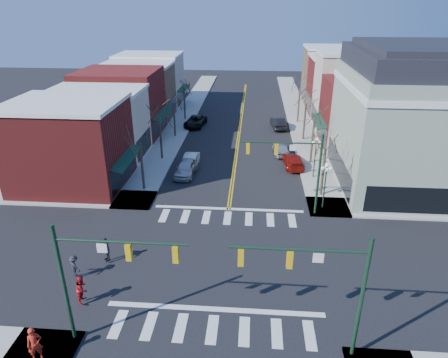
% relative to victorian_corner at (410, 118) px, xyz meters
% --- Properties ---
extents(ground, '(160.00, 160.00, 0.00)m').
position_rel_victorian_corner_xyz_m(ground, '(-16.50, -14.50, -6.66)').
color(ground, black).
rests_on(ground, ground).
extents(sidewalk_left, '(3.50, 70.00, 0.15)m').
position_rel_victorian_corner_xyz_m(sidewalk_left, '(-25.25, 5.50, -6.58)').
color(sidewalk_left, '#9E9B93').
rests_on(sidewalk_left, ground).
extents(sidewalk_right, '(3.50, 70.00, 0.15)m').
position_rel_victorian_corner_xyz_m(sidewalk_right, '(-7.75, 5.50, -6.58)').
color(sidewalk_right, '#9E9B93').
rests_on(sidewalk_right, ground).
extents(bldg_left_brick_a, '(10.00, 8.50, 8.00)m').
position_rel_victorian_corner_xyz_m(bldg_left_brick_a, '(-32.00, -2.75, -2.66)').
color(bldg_left_brick_a, maroon).
rests_on(bldg_left_brick_a, ground).
extents(bldg_left_stucco_a, '(10.00, 7.00, 7.50)m').
position_rel_victorian_corner_xyz_m(bldg_left_stucco_a, '(-32.00, 5.00, -2.91)').
color(bldg_left_stucco_a, beige).
rests_on(bldg_left_stucco_a, ground).
extents(bldg_left_brick_b, '(10.00, 9.00, 8.50)m').
position_rel_victorian_corner_xyz_m(bldg_left_brick_b, '(-32.00, 13.00, -2.41)').
color(bldg_left_brick_b, maroon).
rests_on(bldg_left_brick_b, ground).
extents(bldg_left_tan, '(10.00, 7.50, 7.80)m').
position_rel_victorian_corner_xyz_m(bldg_left_tan, '(-32.00, 21.25, -2.76)').
color(bldg_left_tan, '#89684B').
rests_on(bldg_left_tan, ground).
extents(bldg_left_stucco_b, '(10.00, 8.00, 8.20)m').
position_rel_victorian_corner_xyz_m(bldg_left_stucco_b, '(-32.00, 29.00, -2.56)').
color(bldg_left_stucco_b, beige).
rests_on(bldg_left_stucco_b, ground).
extents(bldg_right_brick_a, '(10.00, 8.50, 8.00)m').
position_rel_victorian_corner_xyz_m(bldg_right_brick_a, '(-1.00, 11.25, -2.66)').
color(bldg_right_brick_a, maroon).
rests_on(bldg_right_brick_a, ground).
extents(bldg_right_stucco, '(10.00, 7.00, 10.00)m').
position_rel_victorian_corner_xyz_m(bldg_right_stucco, '(-1.00, 19.00, -1.66)').
color(bldg_right_stucco, beige).
rests_on(bldg_right_stucco, ground).
extents(bldg_right_brick_b, '(10.00, 8.00, 8.50)m').
position_rel_victorian_corner_xyz_m(bldg_right_brick_b, '(-1.00, 26.50, -2.41)').
color(bldg_right_brick_b, maroon).
rests_on(bldg_right_brick_b, ground).
extents(bldg_right_tan, '(10.00, 8.00, 9.00)m').
position_rel_victorian_corner_xyz_m(bldg_right_tan, '(-1.00, 34.50, -2.16)').
color(bldg_right_tan, '#89684B').
rests_on(bldg_right_tan, ground).
extents(victorian_corner, '(12.25, 14.25, 13.30)m').
position_rel_victorian_corner_xyz_m(victorian_corner, '(0.00, 0.00, 0.00)').
color(victorian_corner, gray).
rests_on(victorian_corner, ground).
extents(traffic_mast_near_left, '(6.60, 0.28, 7.20)m').
position_rel_victorian_corner_xyz_m(traffic_mast_near_left, '(-22.05, -21.90, -1.95)').
color(traffic_mast_near_left, '#14331E').
rests_on(traffic_mast_near_left, ground).
extents(traffic_mast_near_right, '(6.60, 0.28, 7.20)m').
position_rel_victorian_corner_xyz_m(traffic_mast_near_right, '(-10.95, -21.90, -1.95)').
color(traffic_mast_near_right, '#14331E').
rests_on(traffic_mast_near_right, ground).
extents(traffic_mast_far_right, '(6.60, 0.28, 7.20)m').
position_rel_victorian_corner_xyz_m(traffic_mast_far_right, '(-10.95, -7.10, -1.95)').
color(traffic_mast_far_right, '#14331E').
rests_on(traffic_mast_far_right, ground).
extents(lamppost_corner, '(0.36, 0.36, 4.33)m').
position_rel_victorian_corner_xyz_m(lamppost_corner, '(-8.30, -6.00, -3.70)').
color(lamppost_corner, '#14331E').
rests_on(lamppost_corner, ground).
extents(lamppost_midblock, '(0.36, 0.36, 4.33)m').
position_rel_victorian_corner_xyz_m(lamppost_midblock, '(-8.30, 0.50, -3.70)').
color(lamppost_midblock, '#14331E').
rests_on(lamppost_midblock, ground).
extents(tree_left_a, '(0.24, 0.24, 4.76)m').
position_rel_victorian_corner_xyz_m(tree_left_a, '(-24.90, -3.50, -4.28)').
color(tree_left_a, '#382B21').
rests_on(tree_left_a, ground).
extents(tree_left_b, '(0.24, 0.24, 5.04)m').
position_rel_victorian_corner_xyz_m(tree_left_b, '(-24.90, 4.50, -4.14)').
color(tree_left_b, '#382B21').
rests_on(tree_left_b, ground).
extents(tree_left_c, '(0.24, 0.24, 4.55)m').
position_rel_victorian_corner_xyz_m(tree_left_c, '(-24.90, 12.50, -4.38)').
color(tree_left_c, '#382B21').
rests_on(tree_left_c, ground).
extents(tree_left_d, '(0.24, 0.24, 4.90)m').
position_rel_victorian_corner_xyz_m(tree_left_d, '(-24.90, 20.50, -4.21)').
color(tree_left_d, '#382B21').
rests_on(tree_left_d, ground).
extents(tree_right_a, '(0.24, 0.24, 4.62)m').
position_rel_victorian_corner_xyz_m(tree_right_a, '(-8.10, -3.50, -4.35)').
color(tree_right_a, '#382B21').
rests_on(tree_right_a, ground).
extents(tree_right_b, '(0.24, 0.24, 5.18)m').
position_rel_victorian_corner_xyz_m(tree_right_b, '(-8.10, 4.50, -4.07)').
color(tree_right_b, '#382B21').
rests_on(tree_right_b, ground).
extents(tree_right_c, '(0.24, 0.24, 4.83)m').
position_rel_victorian_corner_xyz_m(tree_right_c, '(-8.10, 12.50, -4.24)').
color(tree_right_c, '#382B21').
rests_on(tree_right_c, ground).
extents(tree_right_d, '(0.24, 0.24, 4.97)m').
position_rel_victorian_corner_xyz_m(tree_right_d, '(-8.10, 20.50, -4.17)').
color(tree_right_d, '#382B21').
rests_on(tree_right_d, ground).
extents(car_left_near, '(2.23, 4.79, 1.59)m').
position_rel_victorian_corner_xyz_m(car_left_near, '(-21.40, 0.35, -5.86)').
color(car_left_near, '#A9A9AE').
rests_on(car_left_near, ground).
extents(car_left_mid, '(1.62, 4.12, 1.34)m').
position_rel_victorian_corner_xyz_m(car_left_mid, '(-21.33, 2.57, -5.99)').
color(car_left_mid, white).
rests_on(car_left_mid, ground).
extents(car_left_far, '(3.08, 5.51, 1.46)m').
position_rel_victorian_corner_xyz_m(car_left_far, '(-22.90, 17.48, -5.93)').
color(car_left_far, black).
rests_on(car_left_far, ground).
extents(car_right_near, '(2.28, 4.86, 1.37)m').
position_rel_victorian_corner_xyz_m(car_right_near, '(-10.10, 3.40, -5.97)').
color(car_right_near, maroon).
rests_on(car_right_near, ground).
extents(car_right_mid, '(2.05, 4.40, 1.46)m').
position_rel_victorian_corner_xyz_m(car_right_mid, '(-11.25, 7.13, -5.93)').
color(car_right_mid, '#BBBBC0').
rests_on(car_right_mid, ground).
extents(car_right_far, '(2.23, 4.90, 1.56)m').
position_rel_victorian_corner_xyz_m(car_right_far, '(-11.11, 17.40, -5.88)').
color(car_right_far, black).
rests_on(car_right_far, ground).
extents(pedestrian_red_a, '(0.85, 0.78, 1.96)m').
position_rel_victorian_corner_xyz_m(pedestrian_red_a, '(-25.14, -23.46, -5.53)').
color(pedestrian_red_a, '#B42413').
rests_on(pedestrian_red_a, sidewalk_left).
extents(pedestrian_red_b, '(0.71, 0.90, 1.81)m').
position_rel_victorian_corner_xyz_m(pedestrian_red_b, '(-24.49, -19.14, -5.60)').
color(pedestrian_red_b, '#B11217').
rests_on(pedestrian_red_b, sidewalk_left).
extents(pedestrian_dark_a, '(1.02, 1.07, 1.79)m').
position_rel_victorian_corner_xyz_m(pedestrian_dark_a, '(-24.48, -15.00, -5.61)').
color(pedestrian_dark_a, black).
rests_on(pedestrian_dark_a, sidewalk_left).
extents(pedestrian_dark_b, '(1.14, 1.03, 1.53)m').
position_rel_victorian_corner_xyz_m(pedestrian_dark_b, '(-25.98, -16.83, -5.74)').
color(pedestrian_dark_b, black).
rests_on(pedestrian_dark_b, sidewalk_left).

